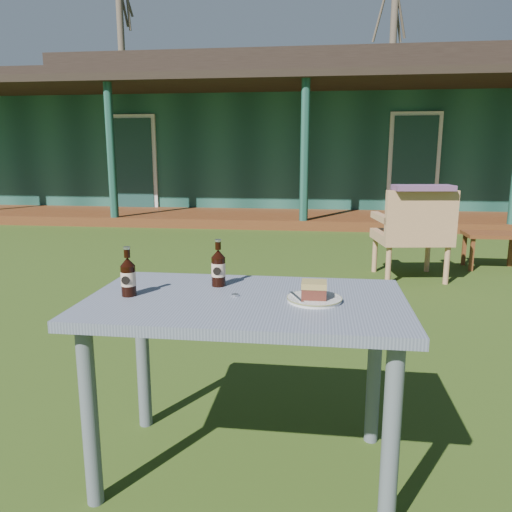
# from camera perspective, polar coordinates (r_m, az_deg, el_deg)

# --- Properties ---
(ground) EXTENTS (80.00, 80.00, 0.00)m
(ground) POSITION_cam_1_polar(r_m,az_deg,el_deg) (3.63, 2.66, -8.56)
(ground) COLOR #334916
(pavilion) EXTENTS (15.80, 8.30, 3.45)m
(pavilion) POSITION_cam_1_polar(r_m,az_deg,el_deg) (12.79, 6.31, 13.25)
(pavilion) COLOR #1C4A3D
(pavilion) RESTS_ON ground
(tree_left) EXTENTS (0.28, 0.28, 10.50)m
(tree_left) POSITION_cam_1_polar(r_m,az_deg,el_deg) (22.82, -15.08, 21.45)
(tree_left) COLOR brown
(tree_left) RESTS_ON ground
(tree_mid) EXTENTS (0.28, 0.28, 9.50)m
(tree_mid) POSITION_cam_1_polar(r_m,az_deg,el_deg) (22.33, 15.26, 20.36)
(tree_mid) COLOR brown
(tree_mid) RESTS_ON ground
(cafe_table) EXTENTS (1.20, 0.70, 0.72)m
(cafe_table) POSITION_cam_1_polar(r_m,az_deg,el_deg) (1.92, -1.16, -7.71)
(cafe_table) COLOR slate
(cafe_table) RESTS_ON ground
(plate) EXTENTS (0.20, 0.20, 0.01)m
(plate) POSITION_cam_1_polar(r_m,az_deg,el_deg) (1.86, 6.69, -4.89)
(plate) COLOR silver
(plate) RESTS_ON cafe_table
(cake_slice) EXTENTS (0.09, 0.09, 0.06)m
(cake_slice) POSITION_cam_1_polar(r_m,az_deg,el_deg) (1.85, 6.64, -3.82)
(cake_slice) COLOR #51231A
(cake_slice) RESTS_ON plate
(fork) EXTENTS (0.06, 0.13, 0.00)m
(fork) POSITION_cam_1_polar(r_m,az_deg,el_deg) (1.85, 4.67, -4.69)
(fork) COLOR silver
(fork) RESTS_ON plate
(cola_bottle_near) EXTENTS (0.06, 0.06, 0.19)m
(cola_bottle_near) POSITION_cam_1_polar(r_m,az_deg,el_deg) (2.04, -4.32, -1.31)
(cola_bottle_near) COLOR black
(cola_bottle_near) RESTS_ON cafe_table
(cola_bottle_far) EXTENTS (0.06, 0.06, 0.19)m
(cola_bottle_far) POSITION_cam_1_polar(r_m,az_deg,el_deg) (1.96, -14.40, -2.26)
(cola_bottle_far) COLOR black
(cola_bottle_far) RESTS_ON cafe_table
(bottle_cap) EXTENTS (0.03, 0.03, 0.01)m
(bottle_cap) POSITION_cam_1_polar(r_m,az_deg,el_deg) (1.91, -2.39, -4.49)
(bottle_cap) COLOR silver
(bottle_cap) RESTS_ON cafe_table
(armchair_left) EXTENTS (0.76, 0.72, 0.91)m
(armchair_left) POSITION_cam_1_polar(r_m,az_deg,el_deg) (5.17, 17.60, 2.91)
(armchair_left) COLOR tan
(armchair_left) RESTS_ON ground
(floral_throw) EXTENTS (0.58, 0.32, 0.05)m
(floral_throw) POSITION_cam_1_polar(r_m,az_deg,el_deg) (4.96, 18.56, 7.41)
(floral_throw) COLOR #6E436F
(floral_throw) RESTS_ON armchair_left
(side_table) EXTENTS (0.60, 0.40, 0.40)m
(side_table) POSITION_cam_1_polar(r_m,az_deg,el_deg) (6.03, 25.46, 1.86)
(side_table) COLOR #603117
(side_table) RESTS_ON ground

